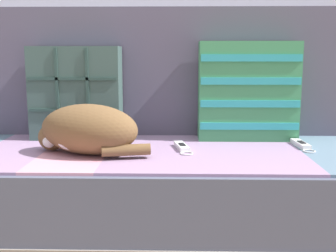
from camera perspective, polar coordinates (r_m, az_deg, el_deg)
couch at (r=1.74m, az=-7.47°, el=-9.60°), size 2.07×0.79×0.41m
sofa_backrest at (r=1.96m, az=-6.32°, el=7.32°), size 2.03×0.14×0.57m
throw_pillow_quilted at (r=1.86m, az=-12.32°, el=4.38°), size 0.38×0.14×0.40m
throw_pillow_striped at (r=1.83m, az=10.76°, el=4.67°), size 0.42×0.14×0.42m
sleeping_cat at (r=1.57m, az=-11.03°, el=-0.58°), size 0.44×0.32×0.18m
game_remote_near at (r=1.63m, az=1.89°, el=-2.86°), size 0.08×0.19×0.02m
game_remote_far at (r=1.75m, az=17.59°, el=-2.42°), size 0.06×0.20×0.02m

